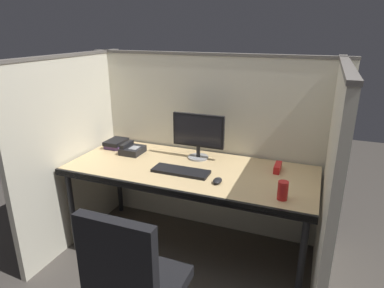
# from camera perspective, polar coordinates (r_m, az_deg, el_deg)

# --- Properties ---
(ground_plane) EXTENTS (8.00, 8.00, 0.00)m
(ground_plane) POSITION_cam_1_polar(r_m,az_deg,el_deg) (2.75, -2.85, -20.80)
(ground_plane) COLOR #423D38
(cubicle_partition_rear) EXTENTS (2.21, 0.06, 1.57)m
(cubicle_partition_rear) POSITION_cam_1_polar(r_m,az_deg,el_deg) (2.97, 2.78, -0.06)
(cubicle_partition_rear) COLOR beige
(cubicle_partition_rear) RESTS_ON ground
(cubicle_partition_left) EXTENTS (0.06, 1.41, 1.57)m
(cubicle_partition_left) POSITION_cam_1_polar(r_m,az_deg,el_deg) (2.99, -19.14, -0.97)
(cubicle_partition_left) COLOR beige
(cubicle_partition_left) RESTS_ON ground
(cubicle_partition_right) EXTENTS (0.06, 1.41, 1.57)m
(cubicle_partition_right) POSITION_cam_1_polar(r_m,az_deg,el_deg) (2.33, 22.16, -7.09)
(cubicle_partition_right) COLOR beige
(cubicle_partition_right) RESTS_ON ground
(desk) EXTENTS (1.90, 0.80, 0.74)m
(desk) POSITION_cam_1_polar(r_m,az_deg,el_deg) (2.60, -0.50, -5.20)
(desk) COLOR tan
(desk) RESTS_ON ground
(monitor_center) EXTENTS (0.43, 0.17, 0.37)m
(monitor_center) POSITION_cam_1_polar(r_m,az_deg,el_deg) (2.72, 1.08, 1.83)
(monitor_center) COLOR gray
(monitor_center) RESTS_ON desk
(keyboard_main) EXTENTS (0.43, 0.15, 0.02)m
(keyboard_main) POSITION_cam_1_polar(r_m,az_deg,el_deg) (2.51, -1.92, -4.63)
(keyboard_main) COLOR black
(keyboard_main) RESTS_ON desk
(computer_mouse) EXTENTS (0.06, 0.10, 0.04)m
(computer_mouse) POSITION_cam_1_polar(r_m,az_deg,el_deg) (2.35, 4.35, -6.22)
(computer_mouse) COLOR black
(computer_mouse) RESTS_ON desk
(soda_can) EXTENTS (0.07, 0.07, 0.12)m
(soda_can) POSITION_cam_1_polar(r_m,az_deg,el_deg) (2.19, 15.14, -7.63)
(soda_can) COLOR red
(soda_can) RESTS_ON desk
(red_stapler) EXTENTS (0.04, 0.15, 0.06)m
(red_stapler) POSITION_cam_1_polar(r_m,az_deg,el_deg) (2.61, 14.32, -3.89)
(red_stapler) COLOR red
(red_stapler) RESTS_ON desk
(desk_phone) EXTENTS (0.17, 0.19, 0.09)m
(desk_phone) POSITION_cam_1_polar(r_m,az_deg,el_deg) (2.93, -10.14, -0.94)
(desk_phone) COLOR black
(desk_phone) RESTS_ON desk
(book_stack) EXTENTS (0.15, 0.22, 0.07)m
(book_stack) POSITION_cam_1_polar(r_m,az_deg,el_deg) (3.11, -12.65, 0.11)
(book_stack) COLOR #4C3366
(book_stack) RESTS_ON desk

